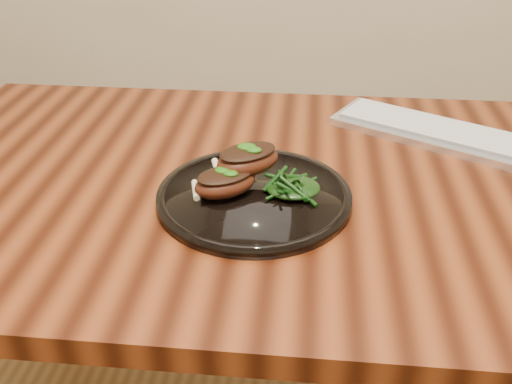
% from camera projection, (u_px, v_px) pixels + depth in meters
% --- Properties ---
extents(desk, '(1.60, 0.80, 0.75)m').
position_uv_depth(desk, '(342.00, 222.00, 1.01)').
color(desk, black).
rests_on(desk, ground).
extents(plate, '(0.31, 0.31, 0.02)m').
position_uv_depth(plate, '(254.00, 196.00, 0.91)').
color(plate, black).
rests_on(plate, desk).
extents(lamb_chop_front, '(0.12, 0.11, 0.05)m').
position_uv_depth(lamb_chop_front, '(225.00, 182.00, 0.89)').
color(lamb_chop_front, '#461A0D').
rests_on(lamb_chop_front, plate).
extents(lamb_chop_back, '(0.13, 0.12, 0.05)m').
position_uv_depth(lamb_chop_back, '(247.00, 159.00, 0.91)').
color(lamb_chop_back, '#461A0D').
rests_on(lamb_chop_back, plate).
extents(herb_smear, '(0.08, 0.05, 0.00)m').
position_uv_depth(herb_smear, '(235.00, 170.00, 0.96)').
color(herb_smear, '#124407').
rests_on(herb_smear, plate).
extents(greens_heap, '(0.09, 0.08, 0.03)m').
position_uv_depth(greens_heap, '(293.00, 184.00, 0.89)').
color(greens_heap, black).
rests_on(greens_heap, plate).
extents(keyboard, '(0.46, 0.34, 0.02)m').
position_uv_depth(keyboard, '(449.00, 135.00, 1.10)').
color(keyboard, silver).
rests_on(keyboard, desk).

